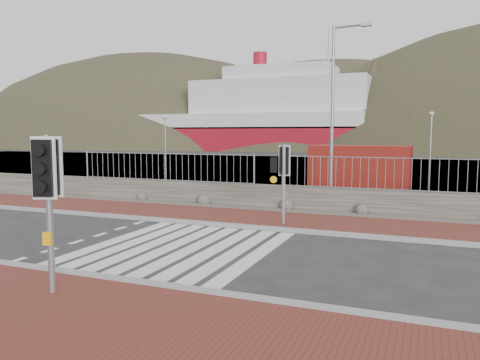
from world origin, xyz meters
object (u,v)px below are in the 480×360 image
at_px(streetlight, 335,107).
at_px(shipping_container, 360,166).
at_px(ferry, 246,120).
at_px(traffic_signal_near, 48,181).
at_px(traffic_signal_far, 283,167).

bearing_deg(streetlight, shipping_container, 97.94).
relative_size(ferry, streetlight, 6.99).
bearing_deg(traffic_signal_near, ferry, 87.62).
height_order(ferry, traffic_signal_far, ferry).
bearing_deg(streetlight, traffic_signal_near, -96.21).
distance_m(traffic_signal_far, streetlight, 4.86).
bearing_deg(traffic_signal_far, shipping_container, -103.23).
xyz_separation_m(ferry, traffic_signal_far, (26.27, -64.10, -3.45)).
bearing_deg(shipping_container, traffic_signal_far, -91.41).
relative_size(ferry, traffic_signal_near, 16.86).
bearing_deg(traffic_signal_near, shipping_container, 61.57).
xyz_separation_m(traffic_signal_far, streetlight, (0.84, 4.29, 2.12)).
bearing_deg(streetlight, ferry, 121.36).
distance_m(ferry, shipping_container, 58.04).
bearing_deg(shipping_container, streetlight, -87.35).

